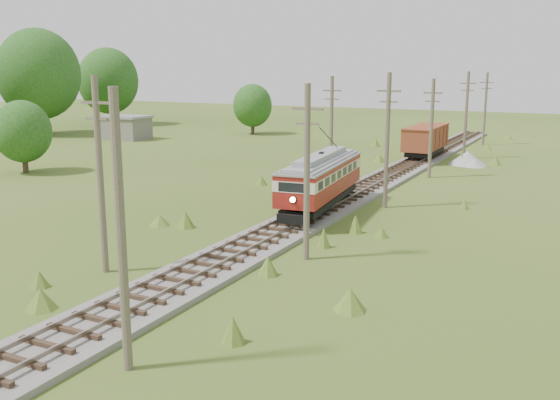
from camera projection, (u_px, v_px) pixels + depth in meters
The scene contains 17 objects.
railbed_main at pixel (356, 193), 46.27m from camera, with size 3.60×96.00×0.57m.
streetcar at pixel (321, 177), 40.09m from camera, with size 3.82×11.24×5.08m.
gondola at pixel (426, 139), 63.62m from camera, with size 2.90×8.78×2.91m.
gravel_pile at pixel (468, 159), 60.46m from camera, with size 3.70×3.92×1.34m.
utility_pole_r_1 at pixel (121, 235), 18.75m from camera, with size 0.30×0.30×8.80m.
utility_pole_r_2 at pixel (307, 171), 29.98m from camera, with size 1.60×0.30×8.60m.
utility_pole_r_3 at pixel (387, 139), 41.31m from camera, with size 1.60×0.30×9.00m.
utility_pole_r_4 at pixel (431, 127), 52.78m from camera, with size 1.60×0.30×8.40m.
utility_pole_r_5 at pixel (466, 114), 63.88m from camera, with size 1.60×0.30×8.90m.
utility_pole_r_6 at pixel (485, 108), 75.31m from camera, with size 1.60×0.30×8.70m.
utility_pole_l_a at pixel (100, 174), 28.04m from camera, with size 1.60×0.30×9.00m.
utility_pole_l_b at pixel (331, 126), 52.61m from camera, with size 1.60×0.30×8.60m.
tree_left_4 at pixel (38, 74), 85.97m from camera, with size 11.34×11.34×14.61m.
tree_left_5 at pixel (108, 81), 101.06m from camera, with size 9.66×9.66×12.44m.
tree_mid_a at pixel (252, 106), 87.53m from camera, with size 5.46×5.46×7.03m.
tree_mid_c at pixel (23, 132), 55.38m from camera, with size 5.04×5.04×6.49m.
shed at pixel (125, 127), 82.05m from camera, with size 6.40×4.40×3.10m.
Camera 1 is at (15.60, -8.96, 9.34)m, focal length 40.00 mm.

